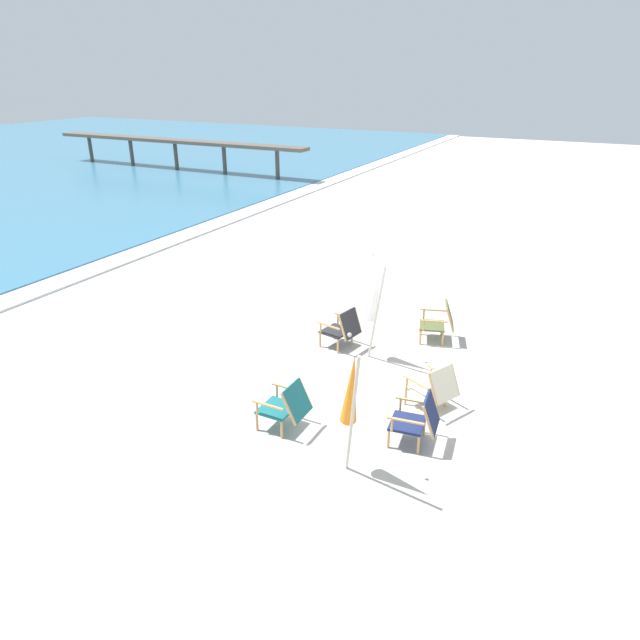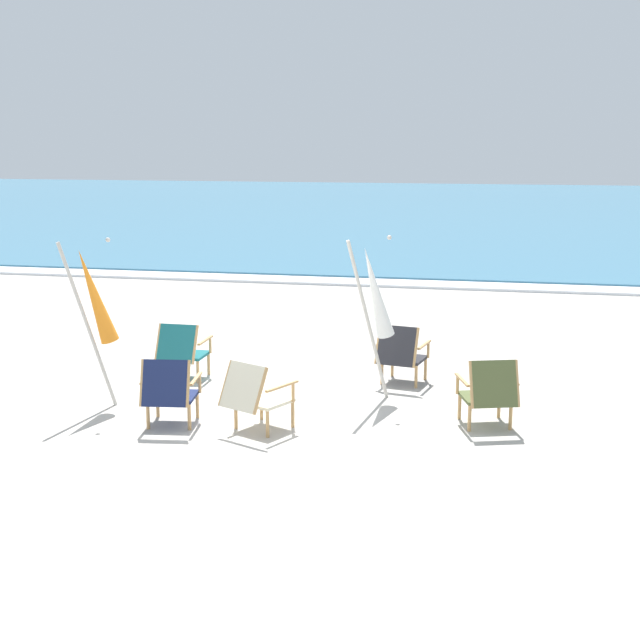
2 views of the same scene
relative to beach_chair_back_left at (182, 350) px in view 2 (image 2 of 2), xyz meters
The scene contains 10 objects.
ground_plane 1.92m from the beach_chair_back_left, 41.02° to the right, with size 80.00×80.00×0.00m, color #B2AAA0.
sea 28.84m from the beach_chair_back_left, 87.19° to the left, with size 80.00×40.00×0.10m, color teal.
surf_band 8.63m from the beach_chair_back_left, 80.54° to the left, with size 80.00×1.10×0.06m, color white.
beach_chair_back_left is the anchor object (origin of this frame).
beach_chair_mid_center 2.37m from the beach_chair_back_left, 50.11° to the right, with size 0.83×0.89×0.80m.
beach_chair_back_right 1.94m from the beach_chair_back_left, 73.80° to the right, with size 0.66×0.75×0.82m.
beach_chair_front_left 4.21m from the beach_chair_back_left, 16.24° to the right, with size 0.75×0.81×0.82m.
beach_chair_far_center 2.90m from the beach_chair_back_left, ahead, with size 0.69×0.78×0.82m.
umbrella_furled_white 2.80m from the beach_chair_back_left, ahead, with size 0.60×0.57×2.05m.
umbrella_furled_orange 1.69m from the beach_chair_back_left, 114.02° to the right, with size 0.62×0.49×2.05m.
Camera 2 is at (2.72, -9.66, 3.22)m, focal length 50.00 mm.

